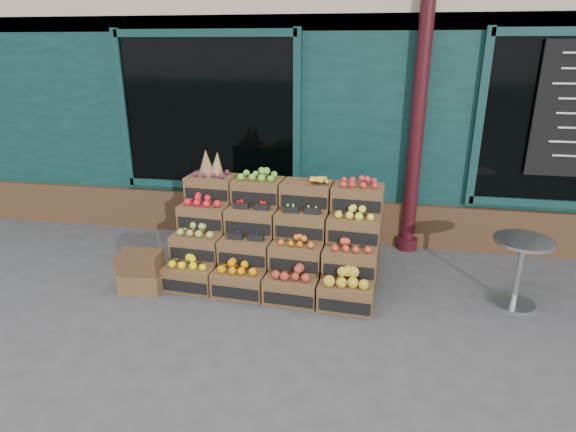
# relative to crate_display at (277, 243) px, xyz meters

# --- Properties ---
(ground) EXTENTS (60.00, 60.00, 0.00)m
(ground) POSITION_rel_crate_display_xyz_m (0.36, -0.85, -0.45)
(ground) COLOR #424245
(ground) RESTS_ON ground
(shop_facade) EXTENTS (12.00, 6.24, 4.80)m
(shop_facade) POSITION_rel_crate_display_xyz_m (0.37, 4.26, 1.94)
(shop_facade) COLOR #0E312F
(shop_facade) RESTS_ON ground
(crate_display) EXTENTS (2.41, 1.28, 1.47)m
(crate_display) POSITION_rel_crate_display_xyz_m (0.00, 0.00, 0.00)
(crate_display) COLOR brown
(crate_display) RESTS_ON ground
(spare_crates) EXTENTS (0.49, 0.36, 0.46)m
(spare_crates) POSITION_rel_crate_display_xyz_m (-1.44, -0.58, -0.22)
(spare_crates) COLOR brown
(spare_crates) RESTS_ON ground
(bistro_table) EXTENTS (0.60, 0.60, 0.76)m
(bistro_table) POSITION_rel_crate_display_xyz_m (2.63, -0.15, 0.02)
(bistro_table) COLOR silver
(bistro_table) RESTS_ON ground
(shopkeeper) EXTENTS (0.91, 0.78, 2.11)m
(shopkeeper) POSITION_rel_crate_display_xyz_m (-1.14, 1.81, 0.60)
(shopkeeper) COLOR #164F19
(shopkeeper) RESTS_ON ground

